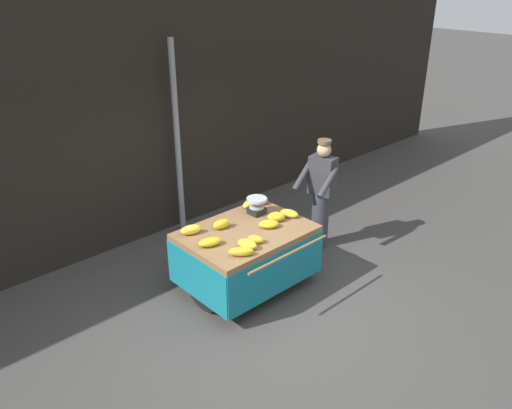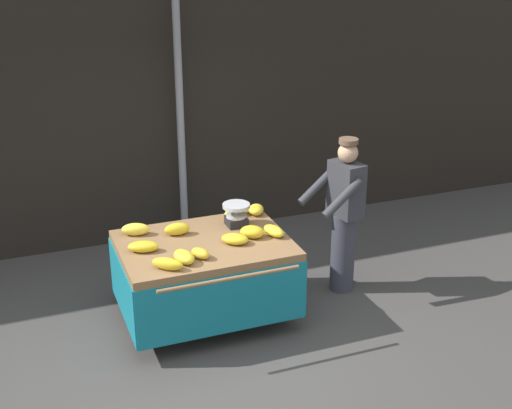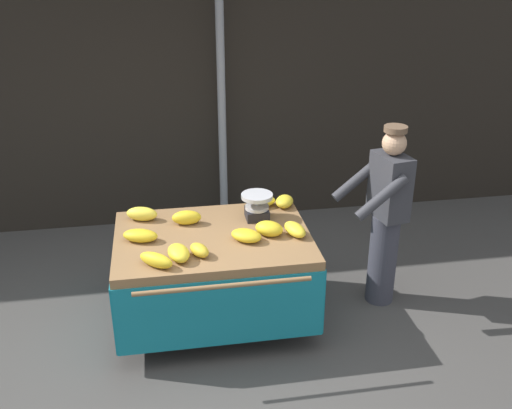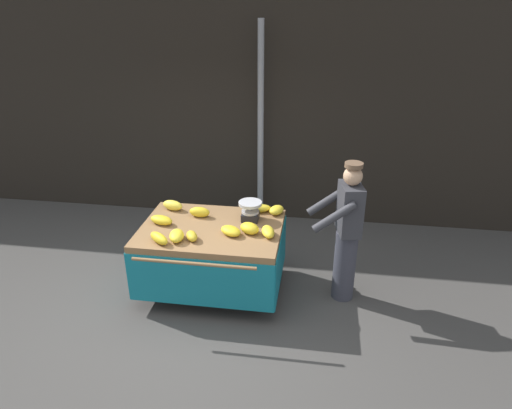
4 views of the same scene
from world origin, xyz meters
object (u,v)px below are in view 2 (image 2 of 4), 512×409
Objects in this scene: street_pole at (181,123)px; banana_bunch_4 at (136,229)px; weighing_scale at (236,215)px; banana_bunch_1 at (143,247)px; banana_bunch_2 at (236,212)px; banana_bunch_6 at (256,210)px; banana_bunch_8 at (177,229)px; banana_bunch_3 at (252,232)px; banana_bunch_10 at (235,239)px; banana_bunch_0 at (200,253)px; banana_bunch_5 at (167,264)px; banana_cart at (205,262)px; vendor_person at (344,216)px; banana_bunch_9 at (184,257)px; banana_bunch_7 at (274,231)px.

street_pole is 1.88m from banana_bunch_4.
weighing_scale is 1.06m from banana_bunch_1.
banana_bunch_2 is at bearing -82.42° from street_pole.
banana_bunch_8 is (-0.92, -0.22, 0.01)m from banana_bunch_6.
banana_bunch_3 reaches higher than banana_bunch_10.
banana_bunch_1 is 0.40m from banana_bunch_4.
banana_bunch_2 is at bearing 24.42° from banana_bunch_1.
banana_bunch_1 reaches higher than banana_bunch_0.
banana_bunch_5 is 1.18× the size of banana_bunch_8.
banana_cart is (-0.31, -1.93, -0.88)m from street_pole.
banana_bunch_2 is at bearing 86.53° from banana_bunch_3.
vendor_person is (1.14, -0.18, -0.11)m from weighing_scale.
banana_bunch_0 is 0.72× the size of banana_bunch_2.
banana_bunch_3 is 0.91× the size of banana_bunch_10.
vendor_person is (2.15, -0.31, -0.06)m from banana_bunch_4.
banana_bunch_1 is 0.46m from banana_bunch_9.
banana_bunch_0 is 0.66m from banana_bunch_3.
banana_bunch_9 is (0.29, -0.75, -0.01)m from banana_bunch_4.
banana_bunch_1 is at bearing 175.40° from banana_bunch_7.
banana_bunch_0 reaches higher than banana_cart.
banana_bunch_3 is at bearing 21.10° from banana_bunch_5.
banana_bunch_1 is (-0.91, -1.93, -0.61)m from street_pole.
banana_bunch_9 is 0.15× the size of vendor_person.
banana_bunch_10 is 1.32m from vendor_person.
banana_bunch_7 is at bearing -4.60° from banana_bunch_1.
street_pole is at bearing 97.58° from banana_bunch_2.
banana_bunch_5 reaches higher than banana_bunch_7.
banana_bunch_4 is at bearing -120.43° from street_pole.
weighing_scale is (0.43, 0.26, 0.34)m from banana_cart.
banana_bunch_3 is 0.14× the size of vendor_person.
banana_bunch_6 reaches higher than banana_cart.
street_pole is at bearing 93.80° from weighing_scale.
banana_bunch_7 is 1.01× the size of banana_bunch_9.
banana_cart is 6.01× the size of banana_bunch_4.
banana_bunch_10 is (0.74, 0.29, -0.01)m from banana_bunch_5.
banana_bunch_4 is 1.09× the size of banana_bunch_8.
banana_bunch_0 is 0.81× the size of banana_bunch_8.
banana_bunch_7 is (1.27, -0.50, -0.01)m from banana_bunch_4.
banana_bunch_8 is at bearing 80.68° from banana_bunch_9.
banana_bunch_3 is (1.07, -0.07, 0.01)m from banana_bunch_1.
vendor_person is (1.56, 0.08, 0.23)m from banana_cart.
banana_bunch_4 reaches higher than banana_bunch_9.
banana_bunch_7 reaches higher than banana_bunch_0.
banana_bunch_8 is at bearing -166.82° from banana_bunch_6.
banana_bunch_1 is 1.22× the size of banana_bunch_3.
street_pole reaches higher than banana_bunch_1.
banana_cart is 0.76m from banana_bunch_2.
vendor_person reaches higher than banana_bunch_8.
banana_bunch_7 reaches higher than banana_cart.
vendor_person reaches higher than banana_cart.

